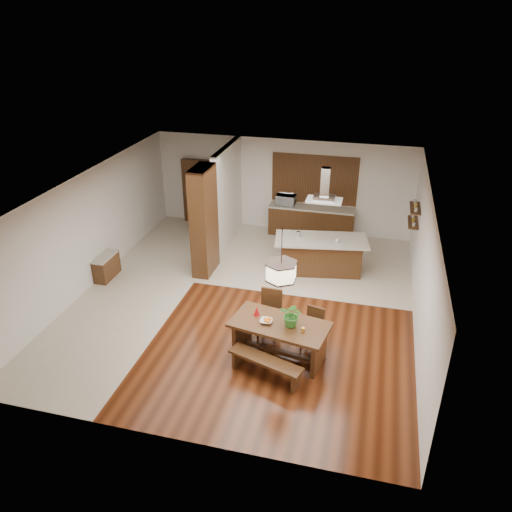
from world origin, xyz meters
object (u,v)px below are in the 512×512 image
(hallway_console, at_px, (107,267))
(dining_chair_left, at_px, (269,314))
(pendant_lantern, at_px, (281,259))
(foliage_plant, at_px, (292,315))
(dining_chair_right, at_px, (312,329))
(island_cup, at_px, (337,240))
(dining_table, at_px, (280,332))
(range_hood, at_px, (325,185))
(microwave, at_px, (286,200))
(fruit_bowl, at_px, (266,321))
(dining_bench, at_px, (265,368))
(kitchen_island, at_px, (321,255))

(hallway_console, relative_size, dining_chair_left, 0.83)
(pendant_lantern, relative_size, foliage_plant, 2.60)
(dining_chair_right, xyz_separation_m, island_cup, (0.16, 3.19, 0.60))
(dining_table, distance_m, range_hood, 4.27)
(dining_table, bearing_deg, island_cup, 78.64)
(dining_table, relative_size, dining_chair_left, 1.98)
(pendant_lantern, height_order, microwave, pendant_lantern)
(hallway_console, distance_m, dining_table, 5.52)
(dining_chair_left, distance_m, fruit_bowl, 0.78)
(dining_bench, relative_size, kitchen_island, 0.59)
(kitchen_island, bearing_deg, hallway_console, -172.04)
(hallway_console, bearing_deg, microwave, 44.95)
(microwave, bearing_deg, island_cup, -50.45)
(dining_bench, bearing_deg, kitchen_island, 84.32)
(pendant_lantern, distance_m, microwave, 6.30)
(dining_table, xyz_separation_m, microwave, (-1.09, 6.10, 0.51))
(dining_bench, relative_size, dining_chair_right, 1.72)
(dining_chair_right, bearing_deg, dining_chair_left, -174.78)
(fruit_bowl, bearing_deg, hallway_console, 155.93)
(dining_table, distance_m, fruit_bowl, 0.37)
(dining_table, distance_m, island_cup, 3.79)
(foliage_plant, bearing_deg, kitchen_island, 88.89)
(fruit_bowl, bearing_deg, foliage_plant, 1.33)
(island_cup, bearing_deg, range_hood, 162.36)
(dining_chair_left, height_order, fruit_bowl, dining_chair_left)
(island_cup, distance_m, microwave, 3.03)
(dining_bench, distance_m, island_cup, 4.54)
(kitchen_island, distance_m, microwave, 2.75)
(dining_bench, relative_size, dining_chair_left, 1.44)
(range_hood, bearing_deg, foliage_plant, -91.11)
(dining_bench, bearing_deg, foliage_plant, 60.71)
(dining_chair_left, xyz_separation_m, kitchen_island, (0.69, 3.15, -0.02))
(foliage_plant, distance_m, microwave, 6.27)
(hallway_console, height_order, foliage_plant, foliage_plant)
(dining_table, bearing_deg, pendant_lantern, 90.00)
(pendant_lantern, bearing_deg, hallway_console, 157.42)
(hallway_console, relative_size, dining_chair_right, 1.00)
(dining_chair_right, relative_size, range_hood, 0.98)
(microwave, bearing_deg, foliage_plant, -75.41)
(island_cup, bearing_deg, dining_chair_right, -92.81)
(dining_chair_left, bearing_deg, range_hood, 79.84)
(microwave, bearing_deg, hallway_console, -132.81)
(dining_chair_right, distance_m, kitchen_island, 3.33)
(pendant_lantern, distance_m, range_hood, 3.84)
(dining_chair_left, relative_size, range_hood, 1.17)
(fruit_bowl, bearing_deg, dining_table, 7.87)
(dining_chair_left, height_order, island_cup, island_cup)
(kitchen_island, distance_m, island_cup, 0.69)
(dining_bench, bearing_deg, dining_table, 79.67)
(pendant_lantern, bearing_deg, fruit_bowl, -172.13)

